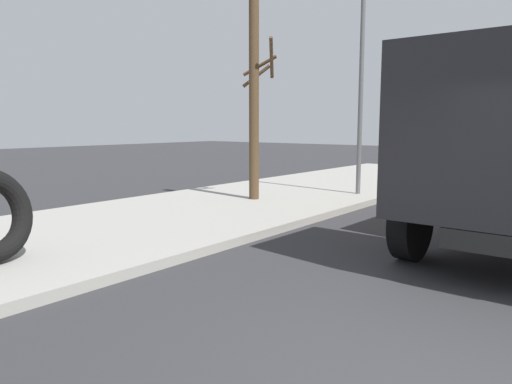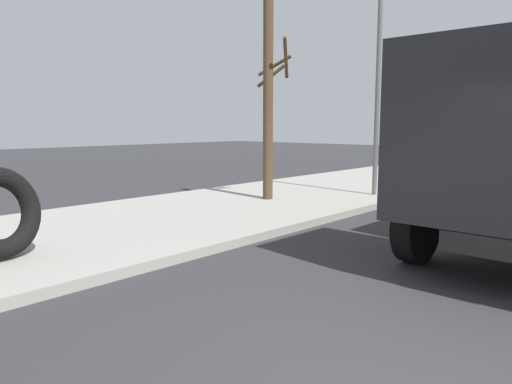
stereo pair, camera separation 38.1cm
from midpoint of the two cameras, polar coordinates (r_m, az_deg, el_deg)
sidewalk_curb at (r=8.55m, az=-24.64°, el=-5.70°), size 36.00×5.00×0.15m
bare_tree at (r=11.95m, az=2.44°, el=10.93°), size 0.80×1.21×4.79m
street_light_pole at (r=13.17m, az=15.04°, el=13.41°), size 0.12×0.12×6.30m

